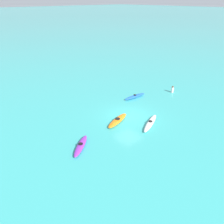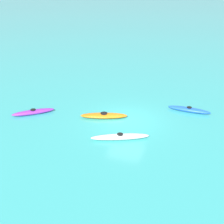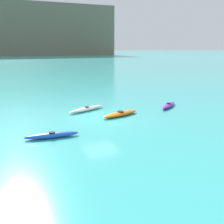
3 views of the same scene
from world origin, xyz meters
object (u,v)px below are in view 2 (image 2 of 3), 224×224
object	(u,v)px
kayak_white	(120,137)
kayak_orange	(104,116)
kayak_blue	(189,110)
kayak_purple	(33,112)

from	to	relation	value
kayak_white	kayak_orange	xyz separation A→B (m)	(1.89, -2.49, 0.00)
kayak_blue	kayak_purple	world-z (taller)	same
kayak_blue	kayak_white	bearing A→B (deg)	54.60
kayak_white	kayak_orange	world-z (taller)	same
kayak_white	kayak_orange	bearing A→B (deg)	-52.70
kayak_blue	kayak_purple	bearing A→B (deg)	19.45
kayak_blue	kayak_orange	world-z (taller)	same
kayak_blue	kayak_orange	xyz separation A→B (m)	(5.66, 2.81, 0.00)
kayak_white	kayak_orange	distance (m)	3.13
kayak_orange	kayak_blue	bearing A→B (deg)	-153.59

